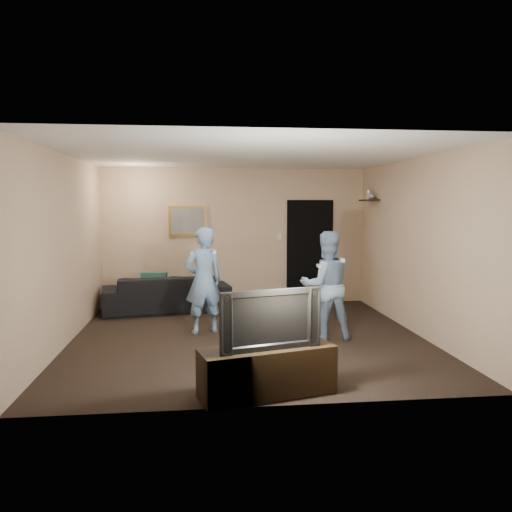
{
  "coord_description": "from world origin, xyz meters",
  "views": [
    {
      "loc": [
        -0.67,
        -7.03,
        1.91
      ],
      "look_at": [
        0.15,
        0.3,
        1.15
      ],
      "focal_mm": 35.0,
      "sensor_mm": 36.0,
      "label": 1
    }
  ],
  "objects": [
    {
      "name": "painting_canvas",
      "position": [
        -0.9,
        2.45,
        1.6
      ],
      "size": [
        0.62,
        0.01,
        0.47
      ],
      "primitive_type": "cube",
      "color": "slate",
      "rests_on": "painting_frame"
    },
    {
      "name": "wall_left",
      "position": [
        -2.5,
        0.0,
        1.3
      ],
      "size": [
        0.04,
        5.0,
        2.6
      ],
      "primitive_type": "cube",
      "color": "tan",
      "rests_on": "ground"
    },
    {
      "name": "ceiling",
      "position": [
        0.0,
        0.0,
        2.6
      ],
      "size": [
        5.0,
        5.0,
        0.04
      ],
      "primitive_type": "cube",
      "color": "silver",
      "rests_on": "wall_back"
    },
    {
      "name": "wall_shelf",
      "position": [
        2.39,
        1.8,
        1.99
      ],
      "size": [
        0.2,
        0.6,
        0.03
      ],
      "primitive_type": "cube",
      "color": "black",
      "rests_on": "wall_right"
    },
    {
      "name": "light_switch",
      "position": [
        0.85,
        2.48,
        1.3
      ],
      "size": [
        0.08,
        0.02,
        0.12
      ],
      "primitive_type": "cube",
      "color": "silver",
      "rests_on": "wall_back"
    },
    {
      "name": "television",
      "position": [
        -0.02,
        -2.23,
        0.79
      ],
      "size": [
        1.04,
        0.4,
        0.6
      ],
      "primitive_type": "imported",
      "rotation": [
        0.0,
        0.0,
        0.26
      ],
      "color": "black",
      "rests_on": "tv_console"
    },
    {
      "name": "wii_player_right",
      "position": [
        1.1,
        -0.2,
        0.77
      ],
      "size": [
        0.76,
        0.6,
        1.54
      ],
      "color": "#809BBA",
      "rests_on": "ground"
    },
    {
      "name": "ground",
      "position": [
        0.0,
        0.0,
        0.0
      ],
      "size": [
        5.0,
        5.0,
        0.0
      ],
      "primitive_type": "plane",
      "color": "black",
      "rests_on": "ground"
    },
    {
      "name": "wall_right",
      "position": [
        2.5,
        0.0,
        1.3
      ],
      "size": [
        0.04,
        5.0,
        2.6
      ],
      "primitive_type": "cube",
      "color": "tan",
      "rests_on": "ground"
    },
    {
      "name": "wall_back",
      "position": [
        0.0,
        2.5,
        1.3
      ],
      "size": [
        5.0,
        0.04,
        2.6
      ],
      "primitive_type": "cube",
      "color": "tan",
      "rests_on": "ground"
    },
    {
      "name": "wall_front",
      "position": [
        0.0,
        -2.5,
        1.3
      ],
      "size": [
        5.0,
        0.04,
        2.6
      ],
      "primitive_type": "cube",
      "color": "tan",
      "rests_on": "ground"
    },
    {
      "name": "shelf_vase",
      "position": [
        2.39,
        1.73,
        2.08
      ],
      "size": [
        0.16,
        0.16,
        0.15
      ],
      "primitive_type": "imported",
      "rotation": [
        0.0,
        0.0,
        -0.1
      ],
      "color": "#A0A0A4",
      "rests_on": "wall_shelf"
    },
    {
      "name": "tv_console",
      "position": [
        -0.02,
        -2.23,
        0.25
      ],
      "size": [
        1.43,
        0.77,
        0.49
      ],
      "primitive_type": "cube",
      "rotation": [
        0.0,
        0.0,
        0.26
      ],
      "color": "black",
      "rests_on": "ground"
    },
    {
      "name": "shelf_figurine",
      "position": [
        2.39,
        1.84,
        2.09
      ],
      "size": [
        0.06,
        0.06,
        0.18
      ],
      "primitive_type": "cylinder",
      "color": "#B4B4B8",
      "rests_on": "wall_shelf"
    },
    {
      "name": "painting_frame",
      "position": [
        -0.9,
        2.48,
        1.6
      ],
      "size": [
        0.72,
        0.05,
        0.57
      ],
      "primitive_type": "cube",
      "color": "olive",
      "rests_on": "wall_back"
    },
    {
      "name": "doorway",
      "position": [
        1.45,
        2.47,
        1.0
      ],
      "size": [
        0.9,
        0.06,
        2.0
      ],
      "primitive_type": "cube",
      "color": "black",
      "rests_on": "ground"
    },
    {
      "name": "sofa",
      "position": [
        -1.29,
        1.96,
        0.33
      ],
      "size": [
        2.35,
        1.23,
        0.65
      ],
      "primitive_type": "imported",
      "rotation": [
        0.0,
        0.0,
        3.31
      ],
      "color": "black",
      "rests_on": "ground"
    },
    {
      "name": "throw_pillow",
      "position": [
        -1.5,
        1.96,
        0.48
      ],
      "size": [
        0.47,
        0.2,
        0.45
      ],
      "primitive_type": "cube",
      "rotation": [
        0.0,
        0.0,
        -0.12
      ],
      "color": "#18483D",
      "rests_on": "sofa"
    },
    {
      "name": "wii_player_left",
      "position": [
        -0.63,
        0.33,
        0.79
      ],
      "size": [
        0.67,
        0.56,
        1.59
      ],
      "color": "#739BC7",
      "rests_on": "ground"
    }
  ]
}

